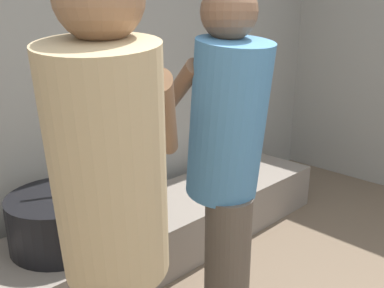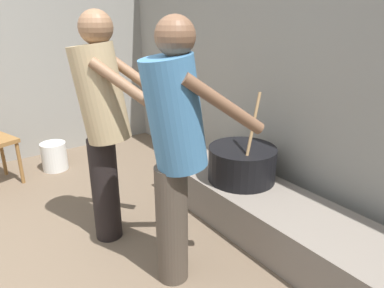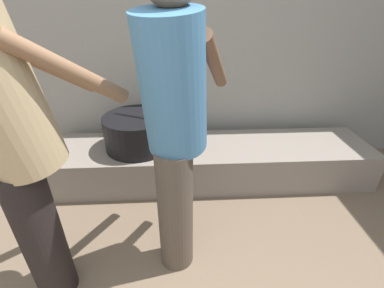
{
  "view_description": "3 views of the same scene",
  "coord_description": "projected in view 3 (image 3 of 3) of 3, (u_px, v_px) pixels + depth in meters",
  "views": [
    {
      "loc": [
        -1.11,
        0.19,
        1.5
      ],
      "look_at": [
        0.07,
        1.39,
        0.98
      ],
      "focal_mm": 38.45,
      "sensor_mm": 36.0,
      "label": 1
    },
    {
      "loc": [
        1.69,
        0.2,
        1.63
      ],
      "look_at": [
        0.1,
        1.34,
        0.9
      ],
      "focal_mm": 32.91,
      "sensor_mm": 36.0,
      "label": 2
    },
    {
      "loc": [
        0.12,
        0.04,
        1.45
      ],
      "look_at": [
        0.2,
        1.45,
        0.68
      ],
      "focal_mm": 24.94,
      "sensor_mm": 36.0,
      "label": 3
    }
  ],
  "objects": [
    {
      "name": "block_enclosure_rear",
      "position": [
        162.0,
        26.0,
        2.32
      ],
      "size": [
        5.69,
        0.2,
        2.48
      ],
      "primitive_type": "cube",
      "color": "gray",
      "rests_on": "ground_plane"
    },
    {
      "name": "hearth_ledge",
      "position": [
        211.0,
        161.0,
        2.39
      ],
      "size": [
        2.77,
        0.6,
        0.33
      ],
      "primitive_type": "cube",
      "color": "slate",
      "rests_on": "ground_plane"
    },
    {
      "name": "cooking_pot_main",
      "position": [
        138.0,
        131.0,
        2.24
      ],
      "size": [
        0.55,
        0.55,
        0.73
      ],
      "color": "black",
      "rests_on": "hearth_ledge"
    },
    {
      "name": "cook_in_blue_shirt",
      "position": [
        174.0,
        121.0,
        1.28
      ],
      "size": [
        0.53,
        0.74,
        1.63
      ],
      "color": "#4C4238",
      "rests_on": "ground_plane"
    },
    {
      "name": "cook_in_tan_shirt",
      "position": [
        14.0,
        137.0,
        1.1
      ],
      "size": [
        0.7,
        0.71,
        1.66
      ],
      "color": "black",
      "rests_on": "ground_plane"
    }
  ]
}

